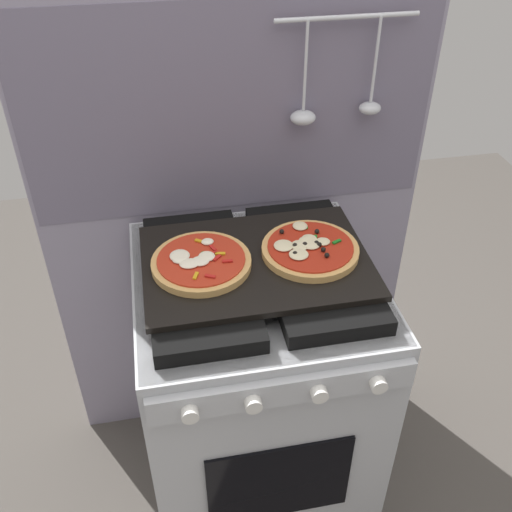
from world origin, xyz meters
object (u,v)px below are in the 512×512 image
Objects in this scene: pizza_right at (309,249)px; pizza_left at (201,262)px; stove at (256,389)px; baking_tray at (256,262)px.

pizza_left is at bearing -179.72° from pizza_right.
pizza_right is (0.26, 0.00, 0.00)m from pizza_left.
stove is 0.46m from baking_tray.
pizza_right reaches higher than pizza_left.
pizza_right is (0.13, 0.00, 0.02)m from baking_tray.
stove is 3.83× the size of pizza_right.
stove is 1.67× the size of baking_tray.
pizza_right reaches higher than baking_tray.
baking_tray is 0.13m from pizza_left.
pizza_left is (-0.13, 0.00, 0.48)m from stove.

